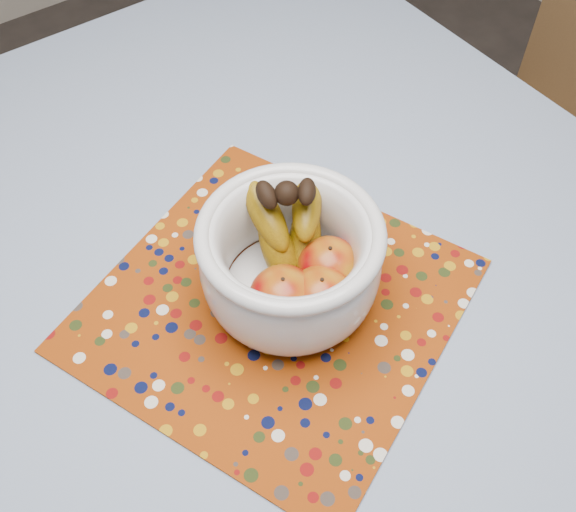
{
  "coord_description": "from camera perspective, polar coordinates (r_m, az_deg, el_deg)",
  "views": [
    {
      "loc": [
        -0.26,
        -0.52,
        1.54
      ],
      "look_at": [
        0.04,
        -0.1,
        0.85
      ],
      "focal_mm": 42.0,
      "sensor_mm": 36.0,
      "label": 1
    }
  ],
  "objects": [
    {
      "name": "placemat",
      "position": [
        0.93,
        -1.21,
        -4.11
      ],
      "size": [
        0.59,
        0.59,
        0.0
      ],
      "primitive_type": "cube",
      "rotation": [
        0.0,
        0.0,
        0.39
      ],
      "color": "#7F2F06",
      "rests_on": "tablecloth"
    },
    {
      "name": "fruit_bowl",
      "position": [
        0.87,
        0.49,
        0.08
      ],
      "size": [
        0.25,
        0.24,
        0.17
      ],
      "color": "silver",
      "rests_on": "placemat"
    },
    {
      "name": "tablecloth",
      "position": [
        0.98,
        -5.36,
        -0.83
      ],
      "size": [
        1.32,
        1.32,
        0.01
      ],
      "primitive_type": "cube",
      "color": "slate",
      "rests_on": "table"
    },
    {
      "name": "chair",
      "position": [
        1.7,
        20.8,
        10.07
      ],
      "size": [
        0.4,
        0.4,
        0.84
      ],
      "rotation": [
        0.0,
        0.0,
        -0.13
      ],
      "color": "brown",
      "rests_on": "ground"
    },
    {
      "name": "table",
      "position": [
        1.04,
        -5.03,
        -3.48
      ],
      "size": [
        1.2,
        1.2,
        0.75
      ],
      "color": "brown",
      "rests_on": "ground"
    }
  ]
}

